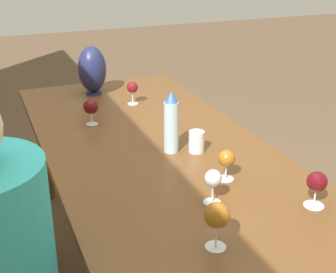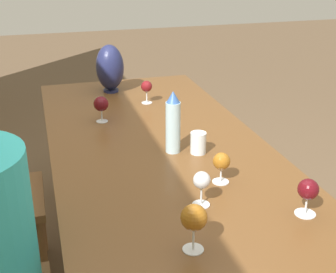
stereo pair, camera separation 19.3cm
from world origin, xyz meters
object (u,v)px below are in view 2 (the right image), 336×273
object	(u,v)px
vase	(110,68)
wine_glass_0	(308,190)
wine_glass_1	(194,218)
wine_glass_3	(202,181)
wine_glass_4	(221,162)
water_bottle	(173,123)
wine_glass_2	(101,104)
water_tumbler	(198,143)
wine_glass_5	(147,87)

from	to	relation	value
vase	wine_glass_0	size ratio (longest dim) A/B	2.19
wine_glass_1	wine_glass_3	world-z (taller)	wine_glass_1
wine_glass_1	wine_glass_4	bearing A→B (deg)	-32.60
water_bottle	wine_glass_1	world-z (taller)	water_bottle
vase	wine_glass_4	distance (m)	1.28
wine_glass_3	wine_glass_2	bearing A→B (deg)	13.03
wine_glass_1	water_tumbler	bearing A→B (deg)	-20.64
wine_glass_1	wine_glass_5	xyz separation A→B (m)	(1.36, -0.19, -0.02)
water_tumbler	wine_glass_1	xyz separation A→B (m)	(-0.64, 0.24, 0.06)
water_bottle	wine_glass_1	bearing A→B (deg)	168.31
wine_glass_1	wine_glass_0	bearing A→B (deg)	-79.10
water_bottle	wine_glass_3	world-z (taller)	water_bottle
wine_glass_1	wine_glass_4	world-z (taller)	wine_glass_1
water_bottle	water_tumbler	bearing A→B (deg)	-114.23
wine_glass_0	wine_glass_5	size ratio (longest dim) A/B	1.01
wine_glass_3	wine_glass_0	bearing A→B (deg)	-115.70
wine_glass_2	wine_glass_5	size ratio (longest dim) A/B	1.03
wine_glass_2	wine_glass_4	distance (m)	0.84
wine_glass_1	wine_glass_4	xyz separation A→B (m)	(0.37, -0.24, -0.02)
vase	wine_glass_0	distance (m)	1.60
wine_glass_1	wine_glass_3	bearing A→B (deg)	-24.97
water_bottle	water_tumbler	size ratio (longest dim) A/B	2.91
water_bottle	wine_glass_2	distance (m)	0.51
water_tumbler	vase	world-z (taller)	vase
water_tumbler	wine_glass_5	bearing A→B (deg)	4.33
vase	wine_glass_4	xyz separation A→B (m)	(-1.26, -0.21, -0.06)
wine_glass_0	water_tumbler	bearing A→B (deg)	18.02
wine_glass_0	wine_glass_1	world-z (taller)	wine_glass_1
wine_glass_1	wine_glass_3	distance (m)	0.26
water_bottle	wine_glass_4	bearing A→B (deg)	-163.46
wine_glass_4	wine_glass_5	xyz separation A→B (m)	(0.99, 0.05, 0.01)
wine_glass_3	wine_glass_4	bearing A→B (deg)	-43.17
vase	wine_glass_1	distance (m)	1.63
water_tumbler	wine_glass_1	bearing A→B (deg)	159.36
water_bottle	wine_glass_2	world-z (taller)	water_bottle
water_tumbler	wine_glass_4	size ratio (longest dim) A/B	0.77
vase	water_tumbler	bearing A→B (deg)	-167.77
vase	wine_glass_3	distance (m)	1.40
wine_glass_3	wine_glass_5	xyz separation A→B (m)	(1.13, -0.08, 0.00)
water_tumbler	vase	size ratio (longest dim) A/B	0.33
water_bottle	wine_glass_3	size ratio (longest dim) A/B	2.14
vase	wine_glass_1	bearing A→B (deg)	178.96
wine_glass_0	water_bottle	bearing A→B (deg)	24.99
water_tumbler	wine_glass_0	bearing A→B (deg)	-161.98
wine_glass_2	water_bottle	bearing A→B (deg)	-151.54
water_tumbler	wine_glass_3	world-z (taller)	wine_glass_3
wine_glass_0	wine_glass_1	xyz separation A→B (m)	(-0.08, 0.43, 0.02)
water_bottle	wine_glass_1	xyz separation A→B (m)	(-0.69, 0.14, -0.02)
wine_glass_3	wine_glass_4	distance (m)	0.19
wine_glass_2	vase	bearing A→B (deg)	-14.76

